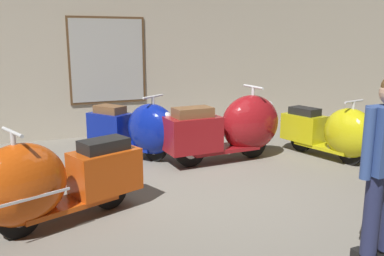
% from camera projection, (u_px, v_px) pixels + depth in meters
% --- Properties ---
extents(ground_plane, '(60.00, 60.00, 0.00)m').
position_uv_depth(ground_plane, '(223.00, 193.00, 4.87)').
color(ground_plane, slate).
extents(showroom_back_wall, '(18.00, 0.24, 3.35)m').
position_uv_depth(showroom_back_wall, '(139.00, 46.00, 7.81)').
color(showroom_back_wall, '#BCB29E').
rests_on(showroom_back_wall, ground).
extents(scooter_0, '(1.72, 1.02, 1.01)m').
position_uv_depth(scooter_0, '(49.00, 182.00, 3.91)').
color(scooter_0, black).
rests_on(scooter_0, ground).
extents(scooter_1, '(1.29, 1.61, 0.99)m').
position_uv_depth(scooter_1, '(139.00, 129.00, 6.24)').
color(scooter_1, black).
rests_on(scooter_1, ground).
extents(scooter_2, '(1.85, 0.64, 1.12)m').
position_uv_depth(scooter_2, '(233.00, 127.00, 6.09)').
color(scooter_2, black).
rests_on(scooter_2, ground).
extents(scooter_3, '(0.79, 1.61, 0.95)m').
position_uv_depth(scooter_3, '(334.00, 132.00, 6.13)').
color(scooter_3, black).
rests_on(scooter_3, ground).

